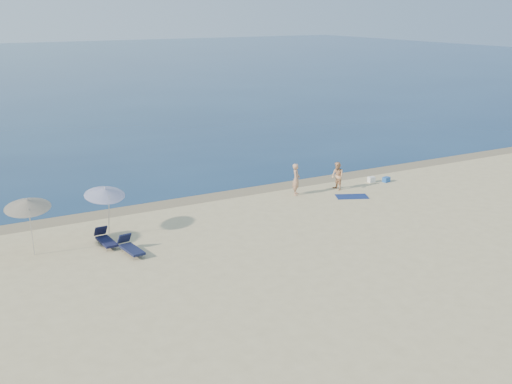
# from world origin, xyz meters

# --- Properties ---
(sea) EXTENTS (240.00, 160.00, 0.01)m
(sea) POSITION_xyz_m (0.00, 100.00, 0.00)
(sea) COLOR #0C284B
(sea) RESTS_ON ground
(wet_sand_strip) EXTENTS (240.00, 1.60, 0.00)m
(wet_sand_strip) POSITION_xyz_m (0.00, 19.40, 0.00)
(wet_sand_strip) COLOR #847254
(wet_sand_strip) RESTS_ON ground
(person_left) EXTENTS (0.72, 0.75, 1.73)m
(person_left) POSITION_xyz_m (2.14, 17.48, 0.86)
(person_left) COLOR tan
(person_left) RESTS_ON ground
(person_right) EXTENTS (0.60, 0.77, 1.57)m
(person_right) POSITION_xyz_m (4.66, 17.15, 0.78)
(person_right) COLOR tan
(person_right) RESTS_ON ground
(beach_towel) EXTENTS (1.92, 1.55, 0.03)m
(beach_towel) POSITION_xyz_m (4.52, 15.64, 0.01)
(beach_towel) COLOR #101F53
(beach_towel) RESTS_ON ground
(white_bag) EXTENTS (0.40, 0.35, 0.32)m
(white_bag) POSITION_xyz_m (7.34, 17.44, 0.16)
(white_bag) COLOR white
(white_bag) RESTS_ON ground
(blue_cooler) EXTENTS (0.46, 0.36, 0.29)m
(blue_cooler) POSITION_xyz_m (8.14, 17.06, 0.15)
(blue_cooler) COLOR #1F56AC
(blue_cooler) RESTS_ON ground
(umbrella_near) EXTENTS (1.79, 1.82, 2.36)m
(umbrella_near) POSITION_xyz_m (-8.68, 16.36, 1.98)
(umbrella_near) COLOR silver
(umbrella_near) RESTS_ON ground
(umbrella_far) EXTENTS (2.35, 2.37, 2.52)m
(umbrella_far) POSITION_xyz_m (-12.09, 15.65, 2.15)
(umbrella_far) COLOR silver
(umbrella_far) RESTS_ON ground
(lounger_left) EXTENTS (0.60, 1.65, 0.72)m
(lounger_left) POSITION_xyz_m (-9.15, 15.05, 0.26)
(lounger_left) COLOR #121432
(lounger_left) RESTS_ON ground
(lounger_right) EXTENTS (0.70, 1.69, 0.73)m
(lounger_right) POSITION_xyz_m (-8.53, 13.61, 0.26)
(lounger_right) COLOR #141938
(lounger_right) RESTS_ON ground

